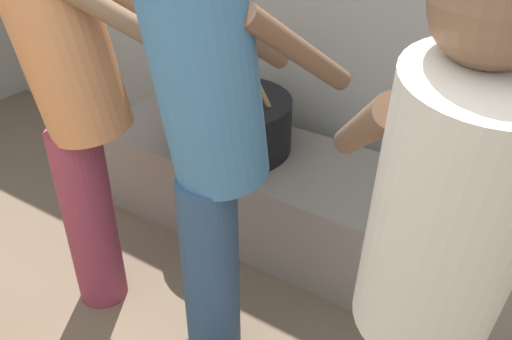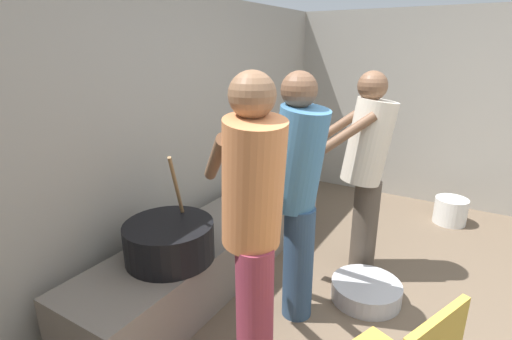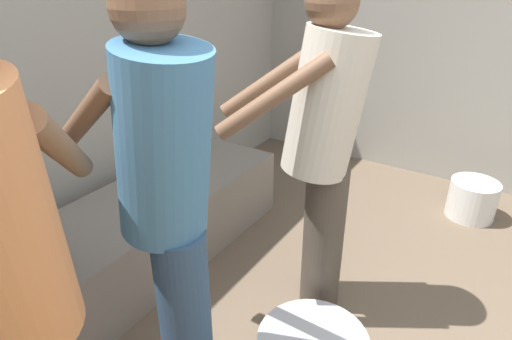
{
  "view_description": "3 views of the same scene",
  "coord_description": "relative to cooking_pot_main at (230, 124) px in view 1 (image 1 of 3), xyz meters",
  "views": [
    {
      "loc": [
        0.97,
        0.01,
        1.71
      ],
      "look_at": [
        0.03,
        1.44,
        0.63
      ],
      "focal_mm": 37.7,
      "sensor_mm": 36.0,
      "label": 1
    },
    {
      "loc": [
        -1.96,
        0.2,
        1.76
      ],
      "look_at": [
        0.26,
        1.54,
        0.91
      ],
      "focal_mm": 26.76,
      "sensor_mm": 36.0,
      "label": 2
    },
    {
      "loc": [
        -0.83,
        0.2,
        1.64
      ],
      "look_at": [
        0.41,
        1.0,
        0.91
      ],
      "focal_mm": 30.34,
      "sensor_mm": 36.0,
      "label": 3
    }
  ],
  "objects": [
    {
      "name": "hearth_ledge",
      "position": [
        0.59,
        0.04,
        -0.34
      ],
      "size": [
        2.61,
        0.6,
        0.43
      ],
      "primitive_type": "cube",
      "color": "slate",
      "rests_on": "ground_plane"
    },
    {
      "name": "cook_in_cream_shirt",
      "position": [
        1.19,
        -0.91,
        0.36
      ],
      "size": [
        0.62,
        0.73,
        1.59
      ],
      "color": "#4C4238",
      "rests_on": "ground_plane"
    },
    {
      "name": "cook_in_orange_shirt",
      "position": [
        -0.14,
        -0.72,
        0.4
      ],
      "size": [
        0.7,
        0.71,
        1.66
      ],
      "color": "#8C3347",
      "rests_on": "ground_plane"
    },
    {
      "name": "cook_in_blue_shirt",
      "position": [
        0.43,
        -0.69,
        0.38
      ],
      "size": [
        0.45,
        0.72,
        1.63
      ],
      "color": "navy",
      "rests_on": "ground_plane"
    },
    {
      "name": "cooking_pot_main",
      "position": [
        0.0,
        0.0,
        0.0
      ],
      "size": [
        0.58,
        0.58,
        0.7
      ],
      "color": "black",
      "rests_on": "hearth_ledge"
    }
  ]
}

